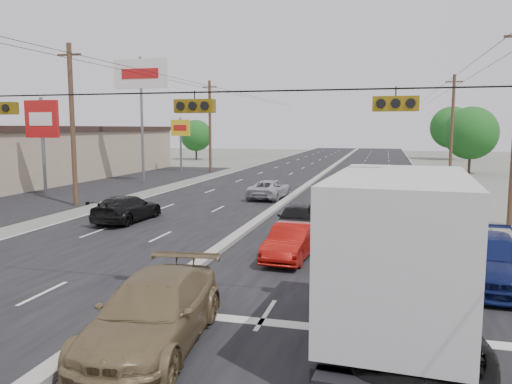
# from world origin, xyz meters

# --- Properties ---
(ground) EXTENTS (200.00, 200.00, 0.00)m
(ground) POSITION_xyz_m (0.00, 0.00, 0.00)
(ground) COLOR #606356
(ground) RESTS_ON ground
(road_surface) EXTENTS (20.00, 160.00, 0.02)m
(road_surface) POSITION_xyz_m (0.00, 30.00, 0.00)
(road_surface) COLOR black
(road_surface) RESTS_ON ground
(center_median) EXTENTS (0.50, 160.00, 0.20)m
(center_median) POSITION_xyz_m (0.00, 30.00, 0.10)
(center_median) COLOR gray
(center_median) RESTS_ON ground
(strip_mall) EXTENTS (12.00, 42.00, 4.60)m
(strip_mall) POSITION_xyz_m (-26.00, 25.00, 2.30)
(strip_mall) COLOR tan
(strip_mall) RESTS_ON ground
(parking_lot) EXTENTS (10.00, 42.00, 0.02)m
(parking_lot) POSITION_xyz_m (-17.00, 25.00, 0.00)
(parking_lot) COLOR black
(parking_lot) RESTS_ON ground
(utility_pole_left_b) EXTENTS (1.60, 0.30, 10.00)m
(utility_pole_left_b) POSITION_xyz_m (-12.50, 15.00, 5.11)
(utility_pole_left_b) COLOR #422D1E
(utility_pole_left_b) RESTS_ON ground
(utility_pole_left_c) EXTENTS (1.60, 0.30, 10.00)m
(utility_pole_left_c) POSITION_xyz_m (-12.50, 40.00, 5.11)
(utility_pole_left_c) COLOR #422D1E
(utility_pole_left_c) RESTS_ON ground
(utility_pole_right_c) EXTENTS (1.60, 0.30, 10.00)m
(utility_pole_right_c) POSITION_xyz_m (12.50, 40.00, 5.11)
(utility_pole_right_c) COLOR #422D1E
(utility_pole_right_c) RESTS_ON ground
(traffic_signals) EXTENTS (25.00, 0.30, 0.54)m
(traffic_signals) POSITION_xyz_m (1.40, 0.00, 5.49)
(traffic_signals) COLOR black
(traffic_signals) RESTS_ON ground
(pole_sign_mid) EXTENTS (2.60, 0.25, 7.00)m
(pole_sign_mid) POSITION_xyz_m (-17.00, 18.00, 5.11)
(pole_sign_mid) COLOR slate
(pole_sign_mid) RESTS_ON ground
(pole_sign_billboard) EXTENTS (5.00, 0.25, 11.00)m
(pole_sign_billboard) POSITION_xyz_m (-14.50, 28.00, 8.87)
(pole_sign_billboard) COLOR slate
(pole_sign_billboard) RESTS_ON ground
(pole_sign_far) EXTENTS (2.20, 0.25, 6.00)m
(pole_sign_far) POSITION_xyz_m (-16.00, 40.00, 4.41)
(pole_sign_far) COLOR slate
(pole_sign_far) RESTS_ON ground
(tree_left_far) EXTENTS (4.80, 4.80, 6.12)m
(tree_left_far) POSITION_xyz_m (-22.00, 60.00, 3.72)
(tree_left_far) COLOR #382619
(tree_left_far) RESTS_ON ground
(tree_right_mid) EXTENTS (5.60, 5.60, 7.14)m
(tree_right_mid) POSITION_xyz_m (15.00, 45.00, 4.34)
(tree_right_mid) COLOR #382619
(tree_right_mid) RESTS_ON ground
(tree_right_far) EXTENTS (6.40, 6.40, 8.16)m
(tree_right_far) POSITION_xyz_m (16.00, 70.00, 4.96)
(tree_right_far) COLOR #382619
(tree_right_far) RESTS_ON ground
(box_truck) EXTENTS (3.13, 7.85, 3.91)m
(box_truck) POSITION_xyz_m (6.69, -0.64, 2.01)
(box_truck) COLOR black
(box_truck) RESTS_ON ground
(tan_sedan) EXTENTS (2.68, 5.55, 1.56)m
(tan_sedan) POSITION_xyz_m (1.40, -2.46, 0.78)
(tan_sedan) COLOR brown
(tan_sedan) RESTS_ON ground
(red_sedan) EXTENTS (1.64, 4.03, 1.30)m
(red_sedan) POSITION_xyz_m (3.00, 5.76, 0.65)
(red_sedan) COLOR #940E09
(red_sedan) RESTS_ON ground
(black_suv) EXTENTS (2.68, 5.63, 1.55)m
(black_suv) POSITION_xyz_m (7.00, -1.51, 0.77)
(black_suv) COLOR black
(black_suv) RESTS_ON ground
(queue_car_a) EXTENTS (1.67, 4.08, 1.39)m
(queue_car_a) POSITION_xyz_m (2.41, 10.27, 0.69)
(queue_car_a) COLOR black
(queue_car_a) RESTS_ON ground
(queue_car_b) EXTENTS (1.56, 4.18, 1.37)m
(queue_car_b) POSITION_xyz_m (5.32, 8.11, 0.68)
(queue_car_b) COLOR white
(queue_car_b) RESTS_ON ground
(queue_car_c) EXTENTS (3.05, 5.69, 1.52)m
(queue_car_c) POSITION_xyz_m (5.38, 14.75, 0.76)
(queue_car_c) COLOR #989A9F
(queue_car_c) RESTS_ON ground
(queue_car_d) EXTENTS (2.53, 5.35, 1.51)m
(queue_car_d) POSITION_xyz_m (9.60, 4.37, 0.75)
(queue_car_d) COLOR #0F194E
(queue_car_d) RESTS_ON ground
(queue_car_e) EXTENTS (1.77, 3.83, 1.27)m
(queue_car_e) POSITION_xyz_m (9.60, 12.10, 0.64)
(queue_car_e) COLOR maroon
(queue_car_e) RESTS_ON ground
(oncoming_near) EXTENTS (2.17, 4.84, 1.38)m
(oncoming_near) POSITION_xyz_m (-6.70, 11.00, 0.69)
(oncoming_near) COLOR black
(oncoming_near) RESTS_ON ground
(oncoming_far) EXTENTS (2.47, 4.77, 1.29)m
(oncoming_far) POSITION_xyz_m (-1.40, 21.19, 0.64)
(oncoming_far) COLOR #A4A6AB
(oncoming_far) RESTS_ON ground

